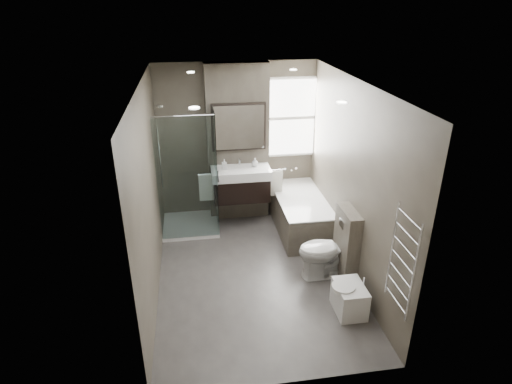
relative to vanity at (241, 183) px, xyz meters
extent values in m
cube|color=#4C4845|center=(0.00, -1.43, -0.77)|extent=(2.65, 3.85, 0.05)
cube|color=silver|center=(0.00, -1.43, 1.88)|extent=(2.65, 3.85, 0.05)
cube|color=brown|center=(0.00, 0.50, 0.56)|extent=(2.65, 0.05, 2.60)
cube|color=brown|center=(0.00, -3.35, 0.56)|extent=(2.65, 0.05, 2.60)
cube|color=brown|center=(-1.32, -1.43, 0.56)|extent=(0.05, 3.85, 2.60)
cube|color=brown|center=(1.32, -1.43, 0.56)|extent=(0.05, 3.85, 2.60)
cube|color=#544D42|center=(0.00, 0.35, 0.56)|extent=(1.00, 0.25, 2.60)
cube|color=black|center=(0.00, 0.00, -0.08)|extent=(0.90, 0.45, 0.38)
cube|color=white|center=(0.00, 0.00, 0.18)|extent=(0.95, 0.47, 0.15)
cylinder|color=silver|center=(0.00, 0.17, 0.32)|extent=(0.03, 0.03, 0.12)
cylinder|color=silver|center=(0.00, 0.11, 0.37)|extent=(0.02, 0.12, 0.02)
cube|color=black|center=(0.00, 0.19, 0.89)|extent=(0.86, 0.06, 0.76)
cube|color=white|center=(0.00, 0.15, 0.89)|extent=(0.80, 0.02, 0.70)
cube|color=silver|center=(-0.56, -0.02, -0.02)|extent=(0.24, 0.06, 0.44)
cube|color=silver|center=(0.56, -0.02, -0.02)|extent=(0.24, 0.06, 0.44)
cube|color=white|center=(-0.85, 0.02, -0.71)|extent=(0.90, 0.90, 0.06)
cube|color=white|center=(-0.85, -0.42, 0.29)|extent=(0.88, 0.01, 1.94)
cube|color=white|center=(-0.41, 0.02, 0.29)|extent=(0.01, 0.88, 1.94)
cylinder|color=silver|center=(-1.25, 0.02, 0.51)|extent=(0.02, 0.02, 1.00)
cube|color=#544D42|center=(0.93, -0.33, -0.47)|extent=(0.75, 1.60, 0.55)
cube|color=white|center=(0.93, -0.33, -0.19)|extent=(0.75, 1.60, 0.03)
cube|color=white|center=(0.93, -0.33, -0.25)|extent=(0.61, 1.42, 0.12)
cube|color=white|center=(0.90, 0.45, 0.93)|extent=(0.98, 0.04, 1.33)
cube|color=white|center=(0.90, 0.43, 0.93)|extent=(0.90, 0.01, 1.25)
cube|color=white|center=(0.90, 0.42, 0.93)|extent=(0.90, 0.01, 0.05)
imported|color=white|center=(0.97, -1.63, -0.34)|extent=(0.79, 0.46, 0.80)
cube|color=#544D42|center=(1.21, -1.68, -0.24)|extent=(0.18, 0.55, 1.00)
cube|color=silver|center=(1.11, -1.68, 0.08)|extent=(0.01, 0.16, 0.11)
cube|color=white|center=(1.02, -2.39, -0.56)|extent=(0.33, 0.46, 0.37)
cylinder|color=white|center=(0.93, -2.39, -0.37)|extent=(0.28, 0.28, 0.05)
cylinder|color=silver|center=(1.18, -2.39, -0.30)|extent=(0.02, 0.02, 0.10)
cylinder|color=silver|center=(1.25, -3.26, 0.38)|extent=(0.03, 0.03, 1.10)
cylinder|color=silver|center=(1.25, -2.80, 0.38)|extent=(0.03, 0.03, 1.10)
cube|color=silver|center=(1.25, -3.03, 0.38)|extent=(0.02, 0.46, 1.00)
imported|color=white|center=(-0.26, 0.01, 0.34)|extent=(0.08, 0.08, 0.17)
imported|color=white|center=(0.24, 0.07, 0.33)|extent=(0.11, 0.11, 0.14)
camera|label=1|loc=(-0.73, -6.32, 2.78)|focal=30.00mm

